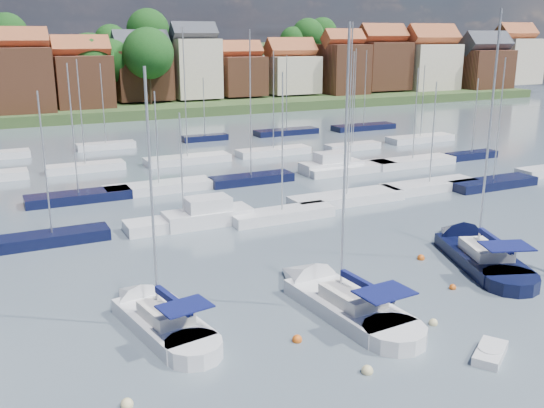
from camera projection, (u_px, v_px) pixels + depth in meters
ground at (192, 170)px, 68.15m from camera, size 260.00×260.00×0.00m
sailboat_left at (153, 316)px, 32.03m from camera, size 4.56×10.92×14.45m
sailboat_centre at (329, 296)px, 34.46m from camera, size 4.22×12.54×16.70m
sailboat_navy at (470, 250)px, 41.84m from camera, size 7.50×13.17×17.64m
tender at (490, 353)px, 28.56m from camera, size 2.78×2.40×0.55m
buoy_a at (127, 406)px, 24.82m from camera, size 0.53×0.53×0.53m
buoy_b at (367, 373)px, 27.28m from camera, size 0.54×0.54×0.54m
buoy_c at (297, 341)px, 30.08m from camera, size 0.51×0.51×0.51m
buoy_d at (433, 325)px, 31.81m from camera, size 0.47×0.47×0.47m
buoy_e at (421, 259)px, 41.02m from camera, size 0.51×0.51×0.51m
buoy_g at (452, 289)px, 36.26m from camera, size 0.42×0.42×0.42m
marina_field at (223, 173)px, 64.64m from camera, size 79.62×41.41×15.93m
far_shore_town at (78, 77)px, 148.13m from camera, size 212.46×90.00×22.27m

